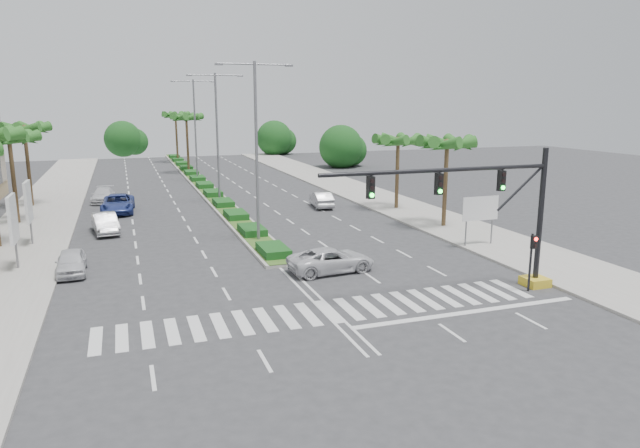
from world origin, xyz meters
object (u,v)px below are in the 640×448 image
Objects in this scene: car_parked_a at (71,262)px; car_parked_d at (103,195)px; car_parked_b at (105,223)px; car_right at (321,199)px; car_crossing at (331,260)px; car_parked_c at (118,204)px.

car_parked_d reaches higher than car_parked_a.
car_parked_b is 0.96× the size of car_parked_d.
car_right reaches higher than car_parked_a.
car_crossing is 20.31m from car_right.
car_parked_b is at bearing 35.41° from car_crossing.
car_parked_b is at bearing 79.71° from car_parked_a.
car_parked_c reaches higher than car_parked_b.
car_parked_c reaches higher than car_parked_a.
car_crossing is (13.86, -4.44, 0.02)m from car_parked_a.
car_parked_d is (1.17, 24.35, 0.01)m from car_parked_a.
car_parked_a is 0.79× the size of car_crossing.
car_right is at bearing -22.37° from car_crossing.
car_parked_c is 25.32m from car_crossing.
car_parked_d is at bearing 83.98° from car_parked_b.
car_crossing reaches higher than car_parked_d.
car_parked_a is at bearing 67.63° from car_crossing.
car_right is (17.56, -3.28, -0.08)m from car_parked_c.
car_right is at bearing -7.37° from car_parked_c.
car_parked_d is at bearing 19.18° from car_crossing.
car_parked_b reaches higher than car_right.
car_parked_c is 17.87m from car_right.
car_right reaches higher than car_crossing.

